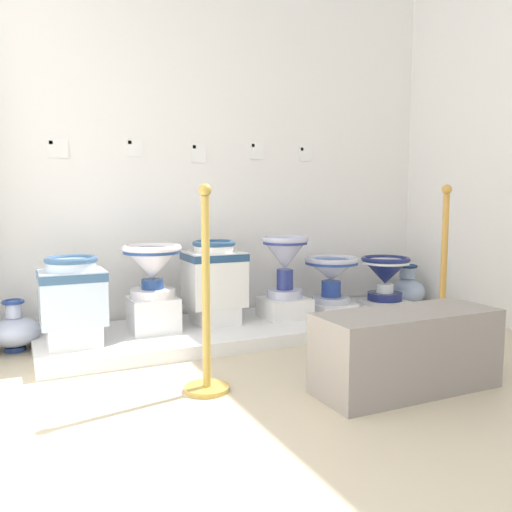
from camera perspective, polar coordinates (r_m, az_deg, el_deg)
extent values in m
cube|color=beige|center=(2.54, 15.51, -16.40)|extent=(5.49, 5.65, 0.02)
cube|color=white|center=(4.16, -3.10, 14.29)|extent=(3.69, 0.06, 3.07)
cube|color=white|center=(3.79, -0.22, -7.67)|extent=(2.91, 0.86, 0.08)
cube|color=white|center=(3.38, -19.03, -7.96)|extent=(0.30, 0.30, 0.12)
cube|color=silver|center=(3.33, -19.17, -4.22)|extent=(0.37, 0.30, 0.32)
cube|color=#35577D|center=(3.31, -19.25, -2.05)|extent=(0.38, 0.31, 0.05)
cylinder|color=silver|center=(3.30, -19.30, -0.91)|extent=(0.28, 0.28, 0.06)
torus|color=#35577D|center=(3.30, -19.32, -0.36)|extent=(0.31, 0.31, 0.04)
cube|color=white|center=(3.56, -11.02, -6.16)|extent=(0.31, 0.29, 0.22)
cylinder|color=white|center=(3.53, -11.07, -3.94)|extent=(0.29, 0.29, 0.06)
cylinder|color=navy|center=(3.52, -11.09, -2.98)|extent=(0.14, 0.14, 0.06)
cone|color=white|center=(3.50, -11.14, -0.81)|extent=(0.38, 0.38, 0.21)
cylinder|color=navy|center=(3.49, -11.17, 0.53)|extent=(0.37, 0.37, 0.03)
torus|color=white|center=(3.49, -11.17, 0.86)|extent=(0.39, 0.39, 0.04)
cylinder|color=navy|center=(3.49, -11.17, 0.78)|extent=(0.26, 0.26, 0.01)
cube|color=white|center=(3.75, -4.49, -6.24)|extent=(0.29, 0.32, 0.12)
cube|color=white|center=(3.70, -4.53, -2.45)|extent=(0.39, 0.33, 0.38)
cube|color=navy|center=(3.68, -4.55, -0.06)|extent=(0.39, 0.34, 0.05)
cylinder|color=white|center=(3.67, -4.56, 0.92)|extent=(0.28, 0.28, 0.06)
torus|color=navy|center=(3.67, -4.56, 1.37)|extent=(0.30, 0.30, 0.04)
cube|color=white|center=(3.90, 3.10, -5.56)|extent=(0.33, 0.31, 0.14)
cylinder|color=silver|center=(3.88, 3.11, -4.06)|extent=(0.26, 0.26, 0.06)
cylinder|color=navy|center=(3.86, 3.12, -2.51)|extent=(0.12, 0.12, 0.15)
cone|color=silver|center=(3.84, 3.13, 0.19)|extent=(0.33, 0.33, 0.22)
cylinder|color=navy|center=(3.83, 3.14, 1.51)|extent=(0.32, 0.32, 0.03)
torus|color=silver|center=(3.83, 3.14, 1.81)|extent=(0.34, 0.34, 0.04)
cylinder|color=navy|center=(3.83, 3.14, 1.74)|extent=(0.23, 0.23, 0.01)
cube|color=white|center=(4.19, 8.06, -5.36)|extent=(0.31, 0.32, 0.06)
cylinder|color=silver|center=(4.18, 8.08, -4.66)|extent=(0.30, 0.30, 0.05)
cylinder|color=#254094|center=(4.17, 8.09, -3.50)|extent=(0.15, 0.15, 0.13)
cone|color=silver|center=(4.15, 8.13, -1.53)|extent=(0.41, 0.41, 0.16)
cylinder|color=#254094|center=(4.14, 8.14, -0.68)|extent=(0.41, 0.41, 0.03)
torus|color=silver|center=(4.14, 8.14, -0.40)|extent=(0.42, 0.42, 0.04)
cylinder|color=#254094|center=(4.14, 8.14, -0.47)|extent=(0.29, 0.29, 0.01)
cube|color=white|center=(4.46, 13.68, -4.89)|extent=(0.31, 0.33, 0.04)
cylinder|color=navy|center=(4.45, 13.70, -4.24)|extent=(0.28, 0.28, 0.06)
cylinder|color=white|center=(4.44, 13.72, -3.39)|extent=(0.14, 0.14, 0.07)
cone|color=navy|center=(4.42, 13.77, -1.65)|extent=(0.39, 0.39, 0.20)
cylinder|color=white|center=(4.41, 13.80, -0.61)|extent=(0.38, 0.38, 0.03)
torus|color=navy|center=(4.41, 13.80, -0.36)|extent=(0.39, 0.39, 0.04)
cylinder|color=white|center=(4.41, 13.80, -0.42)|extent=(0.27, 0.27, 0.01)
cube|color=white|center=(3.81, -20.58, 10.80)|extent=(0.13, 0.01, 0.12)
cube|color=#5B9E4C|center=(3.81, -21.26, 11.34)|extent=(0.02, 0.01, 0.02)
cube|color=white|center=(3.89, -12.93, 11.32)|extent=(0.11, 0.01, 0.12)
cube|color=#5B9E4C|center=(3.88, -13.45, 11.84)|extent=(0.02, 0.01, 0.02)
cube|color=white|center=(4.01, -6.18, 10.99)|extent=(0.11, 0.01, 0.14)
cube|color=#386BAD|center=(4.00, -6.67, 11.61)|extent=(0.02, 0.01, 0.02)
cube|color=white|center=(4.19, 0.10, 11.28)|extent=(0.11, 0.01, 0.13)
cube|color=#5B9E4C|center=(4.18, -0.33, 11.84)|extent=(0.02, 0.01, 0.02)
cube|color=white|center=(4.40, 5.36, 10.93)|extent=(0.11, 0.01, 0.12)
cube|color=slate|center=(4.38, 4.97, 11.42)|extent=(0.02, 0.01, 0.02)
cylinder|color=navy|center=(3.69, -24.51, -9.07)|extent=(0.13, 0.13, 0.03)
ellipsoid|color=silver|center=(3.67, -24.58, -7.46)|extent=(0.31, 0.31, 0.18)
cylinder|color=silver|center=(3.64, -24.69, -5.29)|extent=(0.10, 0.10, 0.10)
torus|color=navy|center=(3.63, -24.72, -4.51)|extent=(0.13, 0.13, 0.02)
cylinder|color=navy|center=(4.78, 15.88, -5.29)|extent=(0.16, 0.16, 0.03)
ellipsoid|color=#A2B5D3|center=(4.76, 15.93, -3.73)|extent=(0.31, 0.31, 0.24)
cylinder|color=#A2B5D3|center=(4.73, 16.00, -1.69)|extent=(0.13, 0.13, 0.11)
torus|color=navy|center=(4.73, 16.02, -1.06)|extent=(0.17, 0.17, 0.02)
cylinder|color=#B7943F|center=(2.73, -5.30, -14.03)|extent=(0.23, 0.23, 0.02)
cylinder|color=#B7943F|center=(2.60, -5.41, -4.01)|extent=(0.04, 0.04, 0.94)
sphere|color=#B7943F|center=(2.56, -5.53, 7.09)|extent=(0.06, 0.06, 0.06)
cylinder|color=gold|center=(3.72, 19.30, -8.80)|extent=(0.28, 0.28, 0.02)
cylinder|color=gold|center=(3.62, 19.58, -1.29)|extent=(0.04, 0.04, 0.96)
sphere|color=gold|center=(3.59, 19.88, 6.77)|extent=(0.06, 0.06, 0.06)
cube|color=gray|center=(2.78, 15.93, -9.79)|extent=(0.94, 0.36, 0.40)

